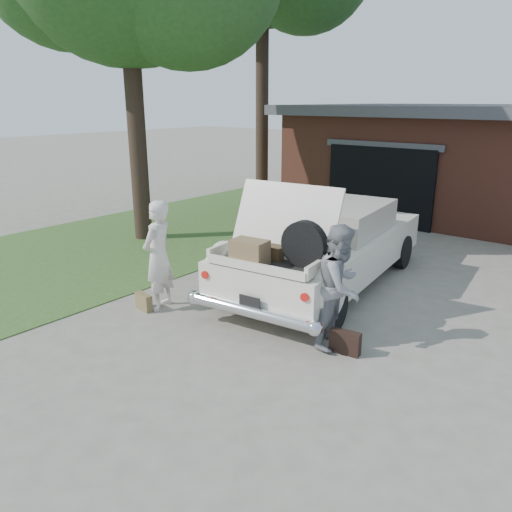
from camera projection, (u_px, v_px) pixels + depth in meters
The scene contains 8 objects.
ground at pixel (232, 332), 7.74m from camera, with size 90.00×90.00×0.00m, color gray.
grass_strip at pixel (154, 235), 13.28m from camera, with size 6.00×16.00×0.02m, color #2D4C1E.
house at pixel (508, 161), 15.11m from camera, with size 12.80×7.80×3.30m.
sedan at pixel (326, 245), 9.50m from camera, with size 2.76×5.69×2.18m.
woman_left at pixel (158, 256), 8.40m from camera, with size 0.69×0.45×1.89m, color silver.
woman_right at pixel (340, 286), 7.13m from camera, with size 0.88×0.69×1.81m, color gray.
suitcase_left at pixel (144, 302), 8.54m from camera, with size 0.38×0.12×0.29m, color olive.
suitcase_right at pixel (345, 342), 7.06m from camera, with size 0.44×0.14×0.34m, color black.
Camera 1 is at (4.75, -5.20, 3.45)m, focal length 35.00 mm.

